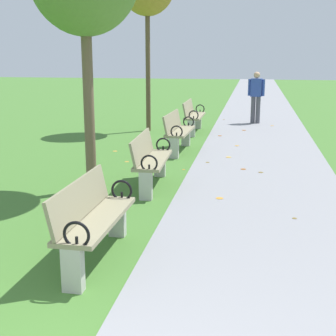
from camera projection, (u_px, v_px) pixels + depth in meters
paved_walkway at (258, 110)px, 19.39m from camera, size 2.74×44.00×0.02m
park_bench_2 at (93, 218)px, 5.32m from camera, size 0.50×1.61×0.90m
park_bench_3 at (150, 159)px, 8.23m from camera, size 0.54×1.62×0.90m
park_bench_4 at (178, 131)px, 11.18m from camera, size 0.53×1.62×0.90m
park_bench_5 at (193, 116)px, 13.85m from camera, size 0.48×1.60×0.90m
pedestrian_walking at (256, 95)px, 15.45m from camera, size 0.52×0.27×1.62m
scattered_leaves at (194, 175)px, 9.07m from camera, size 5.21×16.25×0.02m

